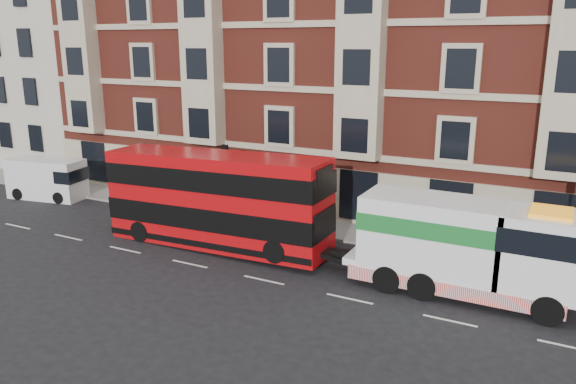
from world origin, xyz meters
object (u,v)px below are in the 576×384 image
object	(u,v)px
double_decker_bus	(216,199)
tow_truck	(465,246)
box_van	(47,179)
pedestrian	(192,194)

from	to	relation	value
double_decker_bus	tow_truck	size ratio (longest dim) A/B	1.25
tow_truck	box_van	bearing A→B (deg)	174.84
box_van	pedestrian	size ratio (longest dim) A/B	2.81
double_decker_bus	box_van	size ratio (longest dim) A/B	2.22
box_van	pedestrian	distance (m)	10.56
double_decker_bus	tow_truck	distance (m)	12.07
tow_truck	pedestrian	size ratio (longest dim) A/B	5.00
box_van	tow_truck	bearing A→B (deg)	-14.99
tow_truck	pedestrian	world-z (taller)	tow_truck
double_decker_bus	tow_truck	world-z (taller)	double_decker_bus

